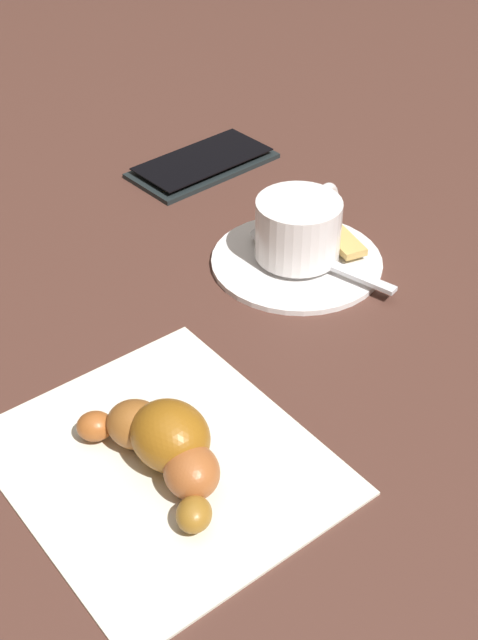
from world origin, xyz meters
name	(u,v)px	position (x,y,z in m)	size (l,w,h in m)	color
ground_plane	(223,344)	(0.00, 0.00, 0.00)	(1.80, 1.80, 0.00)	#4A2C23
saucer	(297,259)	(0.12, 0.03, 0.00)	(0.14, 0.14, 0.01)	white
espresso_cup	(299,227)	(0.12, 0.03, 0.03)	(0.10, 0.07, 0.05)	white
teaspoon	(297,250)	(0.12, 0.03, 0.01)	(0.03, 0.14, 0.01)	silver
sugar_packet	(339,237)	(0.16, 0.02, 0.01)	(0.06, 0.02, 0.01)	tan
napkin	(162,462)	(-0.11, -0.05, 0.00)	(0.18, 0.20, 0.00)	silver
croissant	(165,443)	(-0.11, -0.06, 0.02)	(0.06, 0.12, 0.04)	#90601F
cell_phone	(203,163)	(0.18, 0.20, 0.00)	(0.15, 0.08, 0.01)	black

